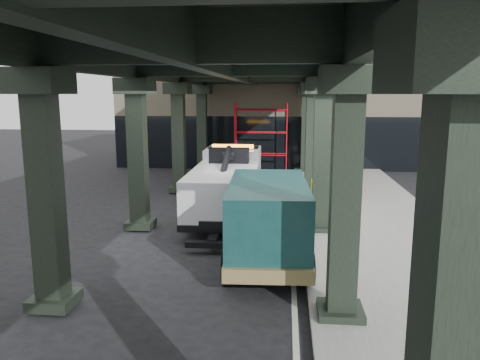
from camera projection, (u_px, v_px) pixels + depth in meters
The scene contains 8 objects.
ground at pixel (234, 251), 13.58m from camera, with size 90.00×90.00×0.00m, color black.
sidewalk at pixel (379, 233), 15.09m from camera, with size 5.00×40.00×0.15m, color gray.
lane_stripe at pixel (292, 233), 15.37m from camera, with size 0.12×38.00×0.01m, color silver.
viaduct at pixel (228, 63), 14.59m from camera, with size 7.40×32.00×6.40m.
building at pixel (294, 102), 32.24m from camera, with size 22.00×10.00×8.00m, color #C6B793.
scaffolding at pixel (261, 135), 27.53m from camera, with size 3.08×0.88×4.00m.
tow_truck at pixel (228, 181), 17.66m from camera, with size 2.50×7.98×2.60m.
towed_van at pixel (268, 217), 12.71m from camera, with size 2.42×5.59×2.23m.
Camera 1 is at (1.45, -12.90, 4.50)m, focal length 35.00 mm.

